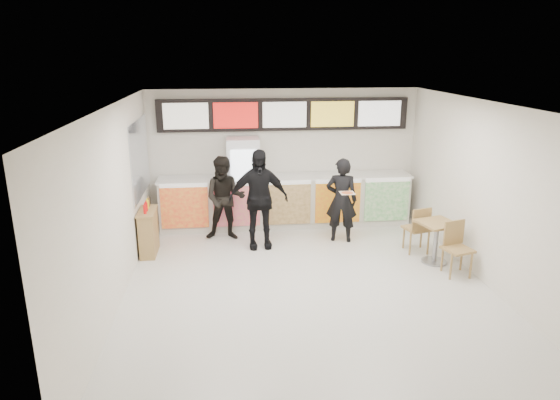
{
  "coord_description": "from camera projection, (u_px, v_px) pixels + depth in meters",
  "views": [
    {
      "loc": [
        -1.28,
        -7.48,
        3.76
      ],
      "look_at": [
        -0.34,
        1.2,
        1.16
      ],
      "focal_mm": 32.0,
      "sensor_mm": 36.0,
      "label": 1
    }
  ],
  "objects": [
    {
      "name": "menu_board",
      "position": [
        284.0,
        114.0,
        10.89
      ],
      "size": [
        5.5,
        0.14,
        0.7
      ],
      "color": "black",
      "rests_on": "wall_back"
    },
    {
      "name": "ceiling",
      "position": [
        311.0,
        105.0,
        7.48
      ],
      "size": [
        7.0,
        7.0,
        0.0
      ],
      "primitive_type": "plane",
      "rotation": [
        3.14,
        0.0,
        0.0
      ],
      "color": "white",
      "rests_on": "wall_back"
    },
    {
      "name": "customer_left",
      "position": [
        225.0,
        198.0,
        10.23
      ],
      "size": [
        0.92,
        0.75,
        1.75
      ],
      "primitive_type": "imported",
      "rotation": [
        0.0,
        0.0,
        -0.11
      ],
      "color": "black",
      "rests_on": "floor"
    },
    {
      "name": "pizza_slice",
      "position": [
        347.0,
        193.0,
        9.61
      ],
      "size": [
        0.36,
        0.36,
        0.02
      ],
      "color": "beige",
      "rests_on": "customer_main"
    },
    {
      "name": "wall_right",
      "position": [
        489.0,
        195.0,
        8.22
      ],
      "size": [
        0.0,
        7.0,
        7.0
      ],
      "primitive_type": "plane",
      "rotation": [
        1.57,
        0.0,
        -1.57
      ],
      "color": "silver",
      "rests_on": "floor"
    },
    {
      "name": "service_counter",
      "position": [
        286.0,
        201.0,
        11.12
      ],
      "size": [
        5.56,
        0.77,
        1.14
      ],
      "color": "silver",
      "rests_on": "floor"
    },
    {
      "name": "wall_left",
      "position": [
        115.0,
        207.0,
        7.59
      ],
      "size": [
        0.0,
        7.0,
        7.0
      ],
      "primitive_type": "plane",
      "rotation": [
        1.57,
        0.0,
        1.57
      ],
      "color": "silver",
      "rests_on": "floor"
    },
    {
      "name": "wall_back",
      "position": [
        284.0,
        156.0,
        11.24
      ],
      "size": [
        6.0,
        0.0,
        6.0
      ],
      "primitive_type": "plane",
      "rotation": [
        1.57,
        0.0,
        0.0
      ],
      "color": "silver",
      "rests_on": "floor"
    },
    {
      "name": "drinks_fridge",
      "position": [
        243.0,
        183.0,
        10.91
      ],
      "size": [
        0.7,
        0.67,
        2.0
      ],
      "color": "white",
      "rests_on": "floor"
    },
    {
      "name": "condiment_ledge",
      "position": [
        149.0,
        232.0,
        9.58
      ],
      "size": [
        0.32,
        0.78,
        1.04
      ],
      "color": "#A3814A",
      "rests_on": "floor"
    },
    {
      "name": "mirror_panel",
      "position": [
        140.0,
        158.0,
        9.86
      ],
      "size": [
        0.01,
        2.0,
        1.5
      ],
      "primitive_type": "cube",
      "color": "#B2B7BF",
      "rests_on": "wall_left"
    },
    {
      "name": "floor",
      "position": [
        308.0,
        286.0,
        8.33
      ],
      "size": [
        7.0,
        7.0,
        0.0
      ],
      "primitive_type": "plane",
      "color": "beige",
      "rests_on": "ground"
    },
    {
      "name": "customer_mid",
      "position": [
        258.0,
        199.0,
        9.76
      ],
      "size": [
        1.19,
        0.54,
        1.99
      ],
      "primitive_type": "imported",
      "rotation": [
        0.0,
        0.0,
        0.05
      ],
      "color": "black",
      "rests_on": "floor"
    },
    {
      "name": "customer_main",
      "position": [
        341.0,
        200.0,
        10.12
      ],
      "size": [
        0.73,
        0.57,
        1.74
      ],
      "primitive_type": "imported",
      "rotation": [
        0.0,
        0.0,
        2.87
      ],
      "color": "black",
      "rests_on": "floor"
    },
    {
      "name": "cafe_table",
      "position": [
        436.0,
        235.0,
        9.13
      ],
      "size": [
        0.85,
        1.66,
        0.94
      ],
      "rotation": [
        0.0,
        0.0,
        0.27
      ],
      "color": "#A3814A",
      "rests_on": "floor"
    }
  ]
}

